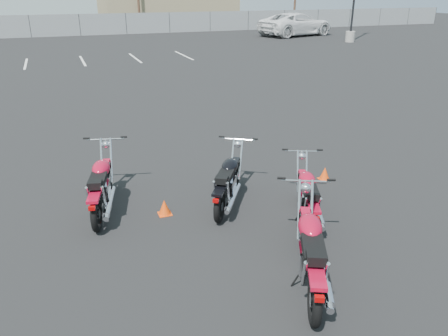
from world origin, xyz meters
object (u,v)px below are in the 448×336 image
object	(u,v)px
motorcycle_front_red	(102,186)
motorcycle_third_red	(308,196)
motorcycle_rear_red	(311,252)
motorcycle_second_black	(228,181)
white_van	(296,17)

from	to	relation	value
motorcycle_front_red	motorcycle_third_red	distance (m)	3.72
motorcycle_front_red	motorcycle_rear_red	bearing A→B (deg)	-53.61
motorcycle_second_black	motorcycle_third_red	world-z (taller)	motorcycle_second_black
motorcycle_second_black	motorcycle_third_red	bearing A→B (deg)	-43.94
motorcycle_rear_red	motorcycle_front_red	bearing A→B (deg)	126.39
motorcycle_second_black	white_van	bearing A→B (deg)	58.12
white_van	motorcycle_second_black	bearing A→B (deg)	133.56
motorcycle_second_black	white_van	size ratio (longest dim) A/B	0.24
motorcycle_third_red	motorcycle_rear_red	distance (m)	1.87
white_van	motorcycle_rear_red	bearing A→B (deg)	136.07
motorcycle_second_black	motorcycle_rear_red	bearing A→B (deg)	-86.77
motorcycle_rear_red	motorcycle_third_red	bearing A→B (deg)	59.85
motorcycle_front_red	motorcycle_third_red	xyz separation A→B (m)	(3.34, -1.64, -0.05)
motorcycle_front_red	motorcycle_rear_red	xyz separation A→B (m)	(2.40, -3.26, 0.02)
motorcycle_rear_red	white_van	distance (m)	35.08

